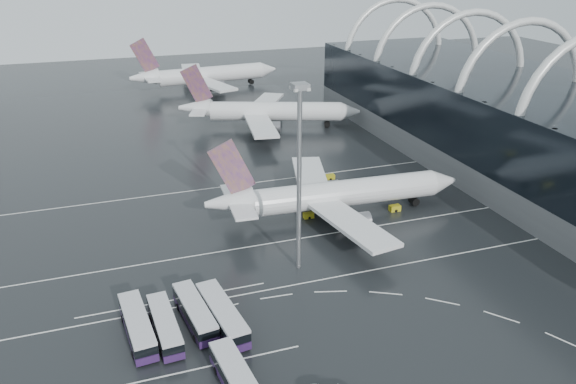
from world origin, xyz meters
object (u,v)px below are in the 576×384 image
object	(u,v)px
gse_cart_belly_c	(309,215)
gse_cart_belly_b	(354,186)
bus_row_near_b	(165,325)
gse_cart_belly_e	(330,177)
bus_row_near_d	(222,315)
bus_row_near_a	(137,326)
airliner_main	(333,195)
bus_row_far_c	(238,381)
bus_row_near_c	(195,312)
gse_cart_belly_d	(407,187)
gse_cart_belly_a	(395,208)
airliner_gate_c	(204,76)
floodlight_mast	(299,158)
airliner_gate_b	(266,112)

from	to	relation	value
gse_cart_belly_c	gse_cart_belly_b	bearing A→B (deg)	35.66
bus_row_near_b	gse_cart_belly_e	distance (m)	61.55
bus_row_near_d	gse_cart_belly_c	bearing A→B (deg)	-47.33
bus_row_near_a	bus_row_near_d	world-z (taller)	bus_row_near_d
airliner_main	bus_row_far_c	distance (m)	50.07
gse_cart_belly_e	gse_cart_belly_c	bearing A→B (deg)	-124.33
bus_row_near_c	gse_cart_belly_d	distance (m)	60.84
gse_cart_belly_b	gse_cart_belly_d	xyz separation A→B (m)	(10.44, -4.49, 0.17)
airliner_main	gse_cart_belly_a	xyz separation A→B (m)	(12.61, -2.08, -3.77)
airliner_main	gse_cart_belly_d	size ratio (longest dim) A/B	20.56
airliner_gate_c	bus_row_near_b	xyz separation A→B (m)	(-33.11, -141.74, -3.30)
bus_row_far_c	floodlight_mast	distance (m)	34.22
gse_cart_belly_e	airliner_main	bearing A→B (deg)	-111.16
bus_row_near_b	airliner_gate_b	bearing A→B (deg)	-28.25
gse_cart_belly_a	gse_cart_belly_e	distance (m)	20.36
airliner_main	bus_row_near_b	world-z (taller)	airliner_main
bus_row_far_c	gse_cart_belly_c	bearing A→B (deg)	-37.05
airliner_main	bus_row_near_a	xyz separation A→B (m)	(-39.43, -25.99, -2.61)
airliner_main	bus_row_near_a	world-z (taller)	airliner_main
airliner_main	floodlight_mast	size ratio (longest dim) A/B	1.69
airliner_main	gse_cart_belly_b	xyz separation A→B (m)	(9.79, 10.98, -3.86)
airliner_gate_c	bus_row_far_c	world-z (taller)	airliner_gate_c
airliner_gate_c	bus_row_near_d	bearing A→B (deg)	-105.25
airliner_gate_c	gse_cart_belly_b	world-z (taller)	airliner_gate_c
airliner_gate_b	gse_cart_belly_c	xyz separation A→B (m)	(-9.78, -60.46, -4.04)
airliner_main	gse_cart_belly_e	distance (m)	19.06
bus_row_near_a	gse_cart_belly_d	world-z (taller)	bus_row_near_a
bus_row_near_b	bus_row_far_c	xyz separation A→B (m)	(6.67, -13.61, 0.08)
gse_cart_belly_c	gse_cart_belly_e	world-z (taller)	gse_cart_belly_e
airliner_main	floodlight_mast	world-z (taller)	floodlight_mast
bus_row_near_c	gse_cart_belly_d	size ratio (longest dim) A/B	5.13
bus_row_near_b	gse_cart_belly_c	world-z (taller)	bus_row_near_b
airliner_gate_b	bus_row_near_a	world-z (taller)	airliner_gate_b
bus_row_near_d	gse_cart_belly_b	world-z (taller)	bus_row_near_d
bus_row_near_c	gse_cart_belly_a	world-z (taller)	bus_row_near_c
floodlight_mast	gse_cart_belly_d	size ratio (longest dim) A/B	12.14
bus_row_near_a	bus_row_near_b	bearing A→B (deg)	-110.27
gse_cart_belly_c	airliner_main	bearing A→B (deg)	-6.17
bus_row_far_c	gse_cart_belly_d	xyz separation A→B (m)	(49.49, 47.04, -1.06)
gse_cart_belly_c	bus_row_near_c	bearing A→B (deg)	-135.96
gse_cart_belly_e	gse_cart_belly_d	bearing A→B (deg)	-39.00
airliner_main	bus_row_near_b	size ratio (longest dim) A/B	4.15
floodlight_mast	airliner_gate_c	bearing A→B (deg)	85.60
bus_row_near_a	gse_cart_belly_d	xyz separation A→B (m)	(59.66, 32.49, -1.08)
gse_cart_belly_e	bus_row_near_d	bearing A→B (deg)	-127.94
bus_row_near_b	bus_row_near_c	bearing A→B (deg)	-73.72
airliner_main	bus_row_near_c	bearing A→B (deg)	-138.19
bus_row_far_c	bus_row_near_b	bearing A→B (deg)	19.83
airliner_gate_c	gse_cart_belly_c	distance (m)	114.39
gse_cart_belly_d	gse_cart_belly_b	bearing A→B (deg)	156.74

